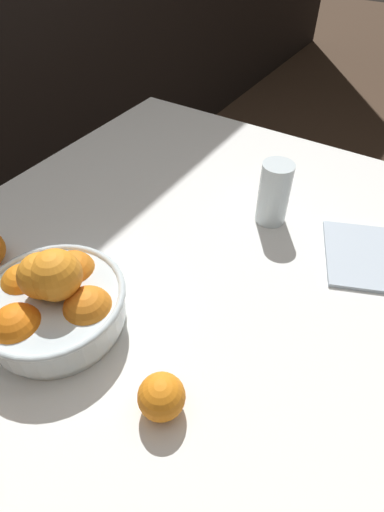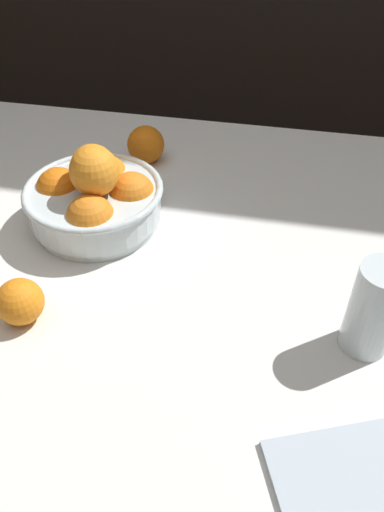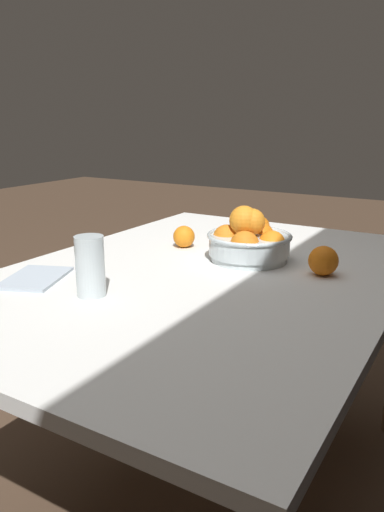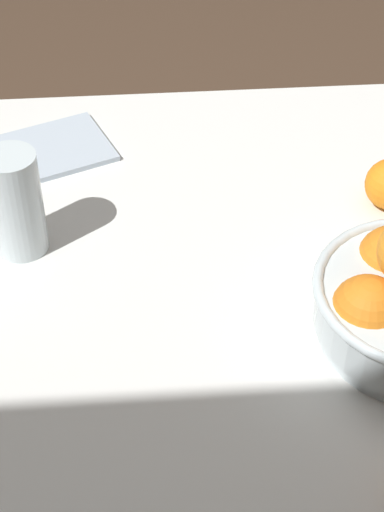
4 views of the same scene
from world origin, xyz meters
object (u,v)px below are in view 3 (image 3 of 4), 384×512
(orange_loose_front, at_px, (184,237))
(fruit_bowl, at_px, (249,241))
(juice_glass, at_px, (90,270))
(orange_loose_aside, at_px, (259,227))
(orange_loose_near_bowl, at_px, (323,261))

(orange_loose_front, bearing_deg, fruit_bowl, 82.29)
(fruit_bowl, xyz_separation_m, juice_glass, (0.45, -0.19, 0.01))
(juice_glass, bearing_deg, orange_loose_aside, 172.03)
(orange_loose_near_bowl, bearing_deg, juice_glass, -44.23)
(fruit_bowl, distance_m, orange_loose_aside, 0.28)
(orange_loose_near_bowl, xyz_separation_m, orange_loose_front, (-0.06, -0.46, -0.00))
(fruit_bowl, distance_m, juice_glass, 0.49)
(orange_loose_front, bearing_deg, juice_glass, 5.71)
(orange_loose_near_bowl, bearing_deg, orange_loose_front, -97.41)
(fruit_bowl, relative_size, orange_loose_front, 3.53)
(orange_loose_aside, bearing_deg, orange_loose_front, -31.99)
(fruit_bowl, bearing_deg, orange_loose_near_bowl, 82.91)
(orange_loose_front, xyz_separation_m, orange_loose_aside, (-0.24, 0.15, 0.00))
(fruit_bowl, height_order, orange_loose_aside, fruit_bowl)
(juice_glass, relative_size, orange_loose_front, 2.05)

